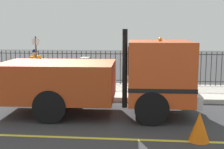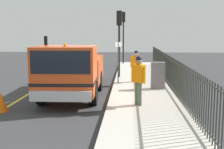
{
  "view_description": "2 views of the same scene",
  "coord_description": "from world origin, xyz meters",
  "px_view_note": "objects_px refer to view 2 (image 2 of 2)",
  "views": [
    {
      "loc": [
        -9.28,
        -1.83,
        2.67
      ],
      "look_at": [
        0.53,
        -0.89,
        1.19
      ],
      "focal_mm": 49.01,
      "sensor_mm": 36.0,
      "label": 1
    },
    {
      "loc": [
        2.43,
        -13.26,
        2.81
      ],
      "look_at": [
        1.71,
        -0.79,
        1.02
      ],
      "focal_mm": 47.38,
      "sensor_mm": 36.0,
      "label": 2
    }
  ],
  "objects_px": {
    "work_truck": "(72,70)",
    "street_sign": "(118,57)",
    "pedestrian_distant": "(136,63)",
    "traffic_light_mid": "(123,27)",
    "utility_cabinet": "(158,75)",
    "traffic_light_near": "(119,30)",
    "traffic_cone": "(1,102)",
    "worker_standing": "(138,75)"
  },
  "relations": [
    {
      "from": "work_truck",
      "to": "traffic_cone",
      "type": "relative_size",
      "value": 8.51
    },
    {
      "from": "traffic_light_near",
      "to": "utility_cabinet",
      "type": "distance_m",
      "value": 4.67
    },
    {
      "from": "worker_standing",
      "to": "street_sign",
      "type": "distance_m",
      "value": 4.88
    },
    {
      "from": "worker_standing",
      "to": "traffic_light_mid",
      "type": "xyz_separation_m",
      "value": [
        -0.84,
        14.75,
        1.96
      ]
    },
    {
      "from": "utility_cabinet",
      "to": "pedestrian_distant",
      "type": "bearing_deg",
      "value": 117.5
    },
    {
      "from": "pedestrian_distant",
      "to": "traffic_light_near",
      "type": "xyz_separation_m",
      "value": [
        -0.97,
        1.77,
        1.73
      ]
    },
    {
      "from": "street_sign",
      "to": "traffic_light_near",
      "type": "bearing_deg",
      "value": 90.62
    },
    {
      "from": "traffic_light_near",
      "to": "street_sign",
      "type": "bearing_deg",
      "value": 95.73
    },
    {
      "from": "pedestrian_distant",
      "to": "traffic_light_near",
      "type": "bearing_deg",
      "value": -42.35
    },
    {
      "from": "work_truck",
      "to": "street_sign",
      "type": "xyz_separation_m",
      "value": [
        1.86,
        3.1,
        0.31
      ]
    },
    {
      "from": "work_truck",
      "to": "pedestrian_distant",
      "type": "distance_m",
      "value": 4.47
    },
    {
      "from": "worker_standing",
      "to": "pedestrian_distant",
      "type": "relative_size",
      "value": 1.07
    },
    {
      "from": "traffic_light_near",
      "to": "pedestrian_distant",
      "type": "bearing_deg",
      "value": 123.78
    },
    {
      "from": "work_truck",
      "to": "pedestrian_distant",
      "type": "bearing_deg",
      "value": -130.42
    },
    {
      "from": "street_sign",
      "to": "worker_standing",
      "type": "bearing_deg",
      "value": -79.25
    },
    {
      "from": "worker_standing",
      "to": "traffic_cone",
      "type": "distance_m",
      "value": 5.01
    },
    {
      "from": "pedestrian_distant",
      "to": "traffic_light_mid",
      "type": "height_order",
      "value": "traffic_light_mid"
    },
    {
      "from": "worker_standing",
      "to": "traffic_light_mid",
      "type": "height_order",
      "value": "traffic_light_mid"
    },
    {
      "from": "traffic_light_near",
      "to": "utility_cabinet",
      "type": "xyz_separation_m",
      "value": [
        1.95,
        -3.66,
        -2.14
      ]
    },
    {
      "from": "worker_standing",
      "to": "utility_cabinet",
      "type": "height_order",
      "value": "worker_standing"
    },
    {
      "from": "utility_cabinet",
      "to": "street_sign",
      "type": "bearing_deg",
      "value": 142.04
    },
    {
      "from": "traffic_light_mid",
      "to": "traffic_cone",
      "type": "height_order",
      "value": "traffic_light_mid"
    },
    {
      "from": "work_truck",
      "to": "traffic_cone",
      "type": "bearing_deg",
      "value": 44.84
    },
    {
      "from": "traffic_light_mid",
      "to": "utility_cabinet",
      "type": "relative_size",
      "value": 3.45
    },
    {
      "from": "traffic_cone",
      "to": "utility_cabinet",
      "type": "bearing_deg",
      "value": 32.97
    },
    {
      "from": "work_truck",
      "to": "traffic_cone",
      "type": "height_order",
      "value": "work_truck"
    },
    {
      "from": "traffic_cone",
      "to": "pedestrian_distant",
      "type": "bearing_deg",
      "value": 49.27
    },
    {
      "from": "worker_standing",
      "to": "traffic_cone",
      "type": "bearing_deg",
      "value": 53.99
    },
    {
      "from": "work_truck",
      "to": "street_sign",
      "type": "bearing_deg",
      "value": -122.53
    },
    {
      "from": "pedestrian_distant",
      "to": "traffic_light_mid",
      "type": "relative_size",
      "value": 0.39
    },
    {
      "from": "traffic_cone",
      "to": "street_sign",
      "type": "xyz_separation_m",
      "value": [
        3.99,
        5.34,
        1.2
      ]
    },
    {
      "from": "traffic_light_near",
      "to": "street_sign",
      "type": "relative_size",
      "value": 1.75
    },
    {
      "from": "pedestrian_distant",
      "to": "utility_cabinet",
      "type": "height_order",
      "value": "pedestrian_distant"
    },
    {
      "from": "traffic_cone",
      "to": "street_sign",
      "type": "height_order",
      "value": "street_sign"
    },
    {
      "from": "work_truck",
      "to": "utility_cabinet",
      "type": "bearing_deg",
      "value": -158.77
    },
    {
      "from": "work_truck",
      "to": "traffic_light_near",
      "type": "height_order",
      "value": "traffic_light_near"
    },
    {
      "from": "traffic_light_mid",
      "to": "traffic_cone",
      "type": "xyz_separation_m",
      "value": [
        -4.06,
        -15.31,
        -2.88
      ]
    },
    {
      "from": "traffic_light_mid",
      "to": "traffic_cone",
      "type": "bearing_deg",
      "value": 72.8
    },
    {
      "from": "traffic_light_mid",
      "to": "traffic_cone",
      "type": "distance_m",
      "value": 16.1
    },
    {
      "from": "street_sign",
      "to": "work_truck",
      "type": "bearing_deg",
      "value": -120.91
    },
    {
      "from": "traffic_light_mid",
      "to": "utility_cabinet",
      "type": "bearing_deg",
      "value": 96.86
    },
    {
      "from": "worker_standing",
      "to": "traffic_light_mid",
      "type": "distance_m",
      "value": 14.9
    }
  ]
}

